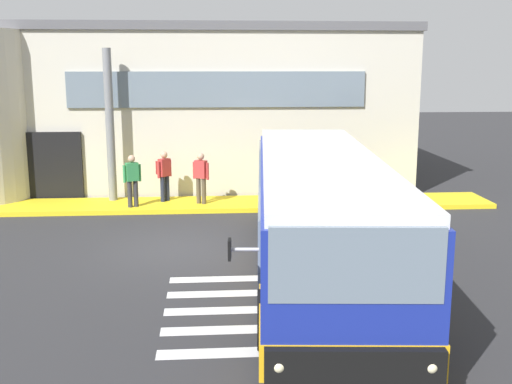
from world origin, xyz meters
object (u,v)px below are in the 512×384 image
Objects in this scene: entry_support_column at (110,126)px; passenger_at_curb_edge at (201,176)px; bus_main_foreground at (318,217)px; passenger_near_column at (132,178)px; passenger_by_doorway at (164,173)px; safety_bollard_yellow at (290,200)px.

entry_support_column is 3.45m from passenger_at_curb_edge.
bus_main_foreground is 6.85× the size of passenger_near_column.
entry_support_column is 9.59m from bus_main_foreground.
entry_support_column is 2.99× the size of passenger_by_doorway.
passenger_near_column and passenger_by_doorway have the same top height.
safety_bollard_yellow is at bearing -7.88° from passenger_near_column.
passenger_by_doorway is at bearing -9.71° from entry_support_column.
entry_support_column is at bearing 170.29° from passenger_by_doorway.
safety_bollard_yellow is at bearing -17.36° from entry_support_column.
passenger_near_column is 1.86× the size of safety_bollard_yellow.
bus_main_foreground is 6.85× the size of passenger_at_curb_edge.
passenger_by_doorway is at bearing 159.50° from safety_bollard_yellow.
safety_bollard_yellow is (0.11, 5.84, -0.88)m from bus_main_foreground.
passenger_by_doorway is 1.32m from passenger_at_curb_edge.
entry_support_column is 5.56× the size of safety_bollard_yellow.
passenger_near_column is at bearing -54.31° from entry_support_column.
bus_main_foreground reaches higher than passenger_by_doorway.
passenger_near_column reaches higher than safety_bollard_yellow.
safety_bollard_yellow is (2.79, -1.02, -0.63)m from passenger_at_curb_edge.
bus_main_foreground is at bearing -53.49° from entry_support_column.
passenger_by_doorway is (1.74, -0.30, -1.54)m from entry_support_column.
bus_main_foreground is 6.85× the size of passenger_by_doorway.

